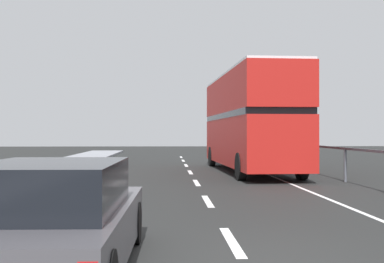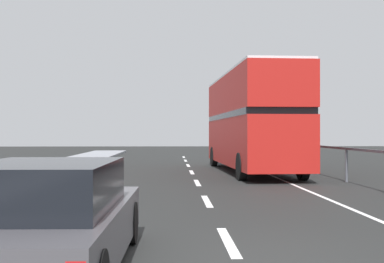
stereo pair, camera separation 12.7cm
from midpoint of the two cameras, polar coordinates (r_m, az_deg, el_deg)
The scene contains 4 objects.
lane_paint_markings at distance 15.74m, azimuth 7.69°, elevation -6.37°, with size 3.27×46.00×0.01m.
bridge_side_railing at distance 16.81m, azimuth 18.60°, elevation -2.68°, with size 0.10×42.00×1.20m.
double_decker_bus_red at distance 22.37m, azimuth 6.30°, elevation 1.32°, with size 2.90×11.02×4.28m.
hatchback_car_near at distance 6.42m, azimuth -15.85°, elevation -9.50°, with size 1.93×4.62×1.35m.
Camera 1 is at (-1.01, -6.63, 1.69)m, focal length 47.61 mm.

